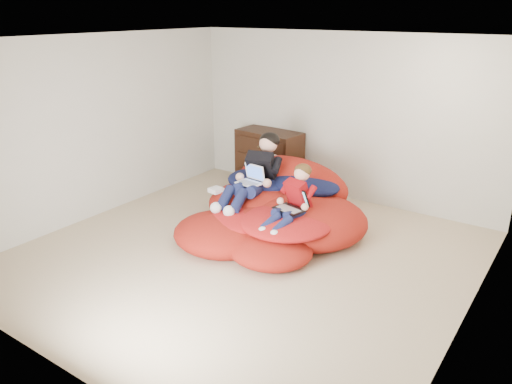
% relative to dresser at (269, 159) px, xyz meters
% --- Properties ---
extents(room_shell, '(5.10, 5.10, 2.77)m').
position_rel_dresser_xyz_m(room_shell, '(1.12, -2.22, -0.25)').
color(room_shell, tan).
rests_on(room_shell, ground).
extents(dresser, '(1.10, 0.64, 0.95)m').
position_rel_dresser_xyz_m(dresser, '(0.00, 0.00, 0.00)').
color(dresser, black).
rests_on(dresser, ground).
extents(beanbag_pile, '(2.34, 2.47, 0.88)m').
position_rel_dresser_xyz_m(beanbag_pile, '(1.00, -1.35, -0.22)').
color(beanbag_pile, '#AD1E13').
rests_on(beanbag_pile, ground).
extents(cream_pillow, '(0.47, 0.30, 0.30)m').
position_rel_dresser_xyz_m(cream_pillow, '(0.44, -0.59, 0.15)').
color(cream_pillow, silver).
rests_on(cream_pillow, beanbag_pile).
extents(older_boy, '(0.48, 1.29, 0.86)m').
position_rel_dresser_xyz_m(older_boy, '(0.61, -1.27, 0.26)').
color(older_boy, black).
rests_on(older_boy, beanbag_pile).
extents(younger_boy, '(0.36, 0.93, 0.70)m').
position_rel_dresser_xyz_m(younger_boy, '(1.43, -1.64, 0.16)').
color(younger_boy, '#A10E12').
rests_on(younger_boy, beanbag_pile).
extents(laptop_white, '(0.36, 0.32, 0.24)m').
position_rel_dresser_xyz_m(laptop_white, '(0.61, -1.37, 0.17)').
color(laptop_white, white).
rests_on(laptop_white, older_boy).
extents(laptop_black, '(0.41, 0.44, 0.25)m').
position_rel_dresser_xyz_m(laptop_black, '(1.43, -1.65, 0.09)').
color(laptop_black, black).
rests_on(laptop_black, younger_boy).
extents(power_adapter, '(0.19, 0.19, 0.06)m').
position_rel_dresser_xyz_m(power_adapter, '(0.12, -1.52, -0.05)').
color(power_adapter, white).
rests_on(power_adapter, beanbag_pile).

